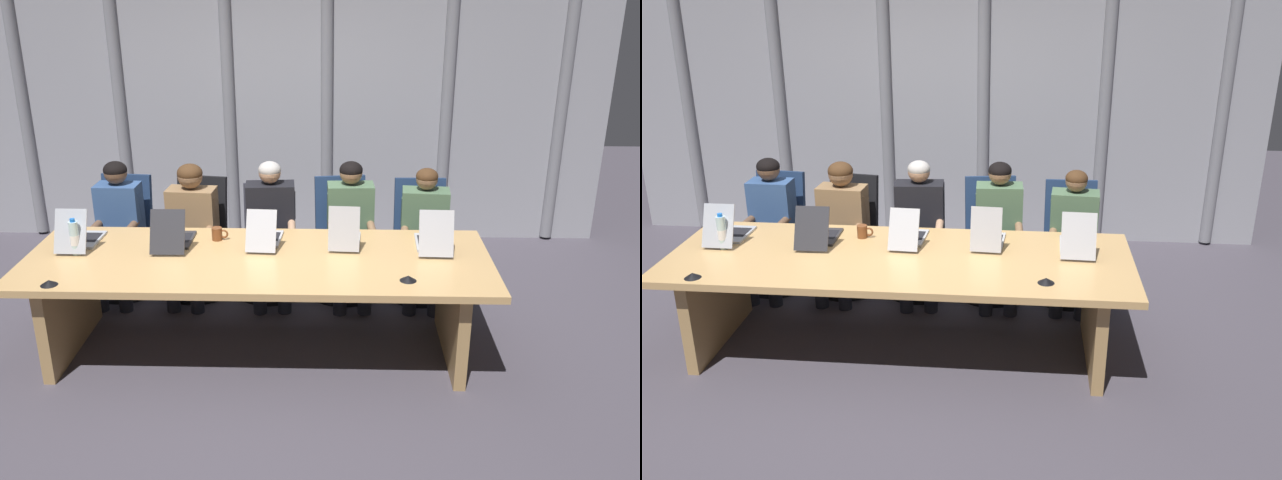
% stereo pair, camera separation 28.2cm
% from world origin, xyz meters
% --- Properties ---
extents(ground_plane, '(12.72, 12.72, 0.00)m').
position_xyz_m(ground_plane, '(0.00, 0.00, 0.00)').
color(ground_plane, '#47424C').
extents(conference_table, '(3.25, 1.15, 0.74)m').
position_xyz_m(conference_table, '(0.00, 0.00, 0.58)').
color(conference_table, tan).
rests_on(conference_table, ground_plane).
extents(curtain_backdrop, '(6.36, 0.17, 2.79)m').
position_xyz_m(curtain_backdrop, '(0.00, 2.38, 1.39)').
color(curtain_backdrop, '#9999A0').
rests_on(curtain_backdrop, ground_plane).
extents(laptop_left_end, '(0.23, 0.47, 0.31)m').
position_xyz_m(laptop_left_end, '(-1.31, 0.21, 0.80)').
color(laptop_left_end, '#A8ADB7').
rests_on(laptop_left_end, conference_table).
extents(laptop_left_mid, '(0.25, 0.48, 0.31)m').
position_xyz_m(laptop_left_mid, '(-0.63, 0.22, 0.80)').
color(laptop_left_mid, '#2D2D33').
rests_on(laptop_left_mid, conference_table).
extents(laptop_center, '(0.24, 0.47, 0.30)m').
position_xyz_m(laptop_center, '(0.03, 0.27, 0.80)').
color(laptop_center, '#BCBCC1').
rests_on(laptop_center, conference_table).
extents(laptop_right_mid, '(0.24, 0.42, 0.33)m').
position_xyz_m(laptop_right_mid, '(0.61, 0.25, 0.80)').
color(laptop_right_mid, '#BCBCC1').
rests_on(laptop_right_mid, conference_table).
extents(laptop_right_end, '(0.25, 0.47, 0.32)m').
position_xyz_m(laptop_right_end, '(1.24, 0.22, 0.80)').
color(laptop_right_end, '#BCBCC1').
rests_on(laptop_right_end, conference_table).
extents(office_chair_left_end, '(0.60, 0.60, 0.97)m').
position_xyz_m(office_chair_left_end, '(-1.29, 1.05, 0.36)').
color(office_chair_left_end, navy).
rests_on(office_chair_left_end, ground_plane).
extents(office_chair_left_mid, '(0.60, 0.61, 0.96)m').
position_xyz_m(office_chair_left_mid, '(-0.64, 1.05, 0.36)').
color(office_chair_left_mid, black).
rests_on(office_chair_left_mid, ground_plane).
extents(office_chair_center, '(0.60, 0.60, 0.91)m').
position_xyz_m(office_chair_center, '(-0.02, 1.05, 0.34)').
color(office_chair_center, '#2D2D38').
rests_on(office_chair_center, ground_plane).
extents(office_chair_right_mid, '(0.60, 0.61, 0.97)m').
position_xyz_m(office_chair_right_mid, '(0.60, 1.05, 0.36)').
color(office_chair_right_mid, navy).
rests_on(office_chair_right_mid, ground_plane).
extents(office_chair_right_end, '(0.60, 0.60, 0.96)m').
position_xyz_m(office_chair_right_end, '(1.26, 1.05, 0.36)').
color(office_chair_right_end, navy).
rests_on(office_chair_right_end, ground_plane).
extents(person_left_end, '(0.37, 0.55, 1.16)m').
position_xyz_m(person_left_end, '(-1.27, 0.89, 0.65)').
color(person_left_end, '#335184').
rests_on(person_left_end, ground_plane).
extents(person_left_mid, '(0.43, 0.56, 1.14)m').
position_xyz_m(person_left_mid, '(-0.66, 0.89, 0.65)').
color(person_left_mid, olive).
rests_on(person_left_mid, ground_plane).
extents(person_center, '(0.44, 0.57, 1.17)m').
position_xyz_m(person_center, '(0.01, 0.89, 0.66)').
color(person_center, black).
rests_on(person_center, ground_plane).
extents(person_right_mid, '(0.41, 0.56, 1.17)m').
position_xyz_m(person_right_mid, '(0.66, 0.89, 0.66)').
color(person_right_mid, '#4C6B4C').
rests_on(person_right_mid, ground_plane).
extents(person_right_end, '(0.42, 0.57, 1.12)m').
position_xyz_m(person_right_end, '(1.27, 0.89, 0.63)').
color(person_right_end, '#4C6B4C').
rests_on(person_right_end, ground_plane).
extents(water_bottle_primary, '(0.06, 0.06, 0.27)m').
position_xyz_m(water_bottle_primary, '(-1.28, 0.02, 0.86)').
color(water_bottle_primary, silver).
rests_on(water_bottle_primary, conference_table).
extents(coffee_mug_near, '(0.12, 0.08, 0.10)m').
position_xyz_m(coffee_mug_near, '(-0.33, 0.33, 0.79)').
color(coffee_mug_near, brown).
rests_on(coffee_mug_near, conference_table).
extents(conference_mic_left_side, '(0.11, 0.11, 0.03)m').
position_xyz_m(conference_mic_left_side, '(-1.27, -0.48, 0.76)').
color(conference_mic_left_side, black).
rests_on(conference_mic_left_side, conference_table).
extents(conference_mic_middle, '(0.11, 0.11, 0.03)m').
position_xyz_m(conference_mic_middle, '(1.01, -0.35, 0.76)').
color(conference_mic_middle, black).
rests_on(conference_mic_middle, conference_table).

